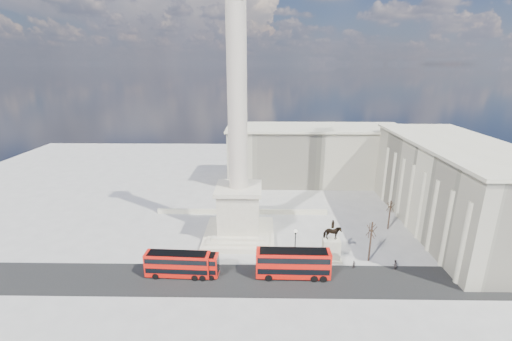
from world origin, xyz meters
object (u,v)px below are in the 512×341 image
Objects in this scene: red_bus_b at (189,264)px; pedestrian_crossing at (306,252)px; pedestrian_walking at (354,265)px; pedestrian_standing at (395,265)px; red_bus_d at (510,271)px; red_bus_a at (178,264)px; nelsons_column at (238,176)px; red_bus_c at (294,263)px; equestrian_statue at (331,247)px; victorian_lamp at (295,243)px.

red_bus_b is 6.07× the size of pedestrian_crossing.
pedestrian_walking is 0.85× the size of pedestrian_standing.
red_bus_d reaches higher than pedestrian_standing.
red_bus_b is (1.66, 0.20, -0.14)m from red_bus_a.
nelsons_column is 4.11× the size of red_bus_c.
equestrian_statue is at bearing 126.07° from pedestrian_walking.
red_bus_b is 1.56× the size of victorian_lamp.
nelsons_column is at bearing 65.40° from red_bus_b.
nelsons_column is 6.31× the size of equestrian_statue.
victorian_lamp reaches higher than red_bus_b.
red_bus_c is at bearing 177.60° from pedestrian_walking.
pedestrian_crossing is (-4.18, 1.23, -1.89)m from equestrian_statue.
equestrian_statue is at bearing 163.54° from red_bus_d.
equestrian_statue is 5.12× the size of pedestrian_walking.
red_bus_a reaches higher than pedestrian_walking.
red_bus_b reaches higher than pedestrian_walking.
pedestrian_standing is (-17.04, 3.40, -1.15)m from red_bus_d.
nelsons_column is 29.85× the size of pedestrian_crossing.
victorian_lamp is at bearing 15.16° from red_bus_a.
red_bus_c is at bearing 174.63° from red_bus_d.
pedestrian_standing is at bearing -6.08° from victorian_lamp.
nelsons_column is 4.63× the size of red_bus_a.
red_bus_d is (34.65, -0.94, -0.51)m from red_bus_c.
victorian_lamp reaches higher than pedestrian_walking.
red_bus_d is (44.44, -14.90, -10.86)m from nelsons_column.
pedestrian_walking is (29.61, 2.51, -1.49)m from red_bus_a.
red_bus_b is 17.31m from red_bus_c.
red_bus_b is 25.00m from equestrian_statue.
red_bus_d is 24.28m from pedestrian_walking.
victorian_lamp is (17.93, 4.12, 1.69)m from red_bus_b.
victorian_lamp is 6.70m from equestrian_statue.
pedestrian_standing reaches higher than pedestrian_walking.
nelsons_column is 32.05m from pedestrian_standing.
victorian_lamp is (19.59, 4.32, 1.55)m from red_bus_a.
victorian_lamp reaches higher than red_bus_a.
victorian_lamp reaches higher than pedestrian_crossing.
red_bus_c reaches higher than red_bus_a.
red_bus_a is 1.06× the size of red_bus_b.
red_bus_a is 1.68m from red_bus_b.
nelsons_column is at bearing 59.53° from red_bus_a.
red_bus_b is 18.48m from victorian_lamp.
equestrian_statue is 4.85m from pedestrian_walking.
red_bus_a is 22.94m from pedestrian_crossing.
equestrian_statue is (7.16, 5.23, 0.16)m from red_bus_c.
victorian_lamp reaches higher than red_bus_d.
red_bus_d is at bearing -0.68° from red_bus_c.
red_bus_b reaches higher than pedestrian_crossing.
equestrian_statue is 4.36× the size of pedestrian_standing.
pedestrian_standing is (36.57, 2.51, -1.36)m from red_bus_a.
pedestrian_walking is at bearing -38.52° from equestrian_statue.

